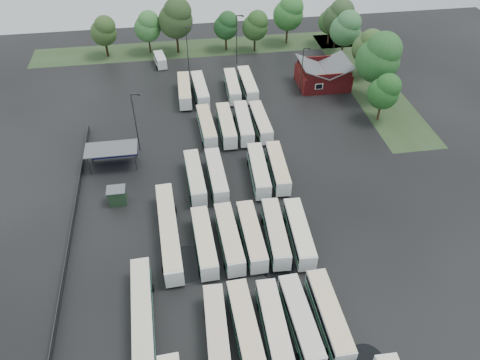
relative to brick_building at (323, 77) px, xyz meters
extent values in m
plane|color=black|center=(-24.00, -42.77, -1.87)|extent=(160.00, 160.00, 0.00)
cube|color=maroon|center=(0.00, 0.03, -0.17)|extent=(10.00, 8.00, 3.40)
cube|color=#4C4F51|center=(-2.50, 0.03, 2.43)|extent=(5.07, 8.60, 2.19)
cube|color=#4C4F51|center=(2.50, 0.03, 2.43)|extent=(5.07, 8.60, 2.19)
cube|color=maroon|center=(0.00, -3.97, 2.03)|extent=(9.00, 0.20, 1.20)
cube|color=silver|center=(-2.00, -4.02, 0.13)|extent=(1.60, 0.12, 1.20)
cylinder|color=#2D2D30|center=(-44.80, -22.77, -0.17)|extent=(0.16, 0.16, 3.40)
cylinder|color=#2D2D30|center=(-37.60, -22.77, -0.17)|extent=(0.16, 0.16, 3.40)
cylinder|color=#2D2D30|center=(-44.80, -19.57, -0.17)|extent=(0.16, 0.16, 3.40)
cylinder|color=#2D2D30|center=(-37.60, -19.57, -0.17)|extent=(0.16, 0.16, 3.40)
cube|color=#4C4F51|center=(-41.20, -21.17, 1.63)|extent=(8.20, 4.20, 0.15)
cube|color=#080B5E|center=(-41.20, -19.27, -0.27)|extent=(7.60, 0.08, 2.60)
cube|color=#19311C|center=(-40.20, -30.17, -0.62)|extent=(2.50, 2.00, 2.50)
cube|color=#4C4F51|center=(-40.20, -30.17, 0.69)|extent=(2.70, 2.20, 0.12)
cube|color=#283E1E|center=(-22.00, 22.03, -1.86)|extent=(80.00, 10.00, 0.01)
cube|color=#283E1E|center=(10.00, 0.03, -1.86)|extent=(10.00, 50.00, 0.01)
cube|color=#2D2D30|center=(-46.20, -34.77, -1.27)|extent=(0.10, 50.00, 1.20)
cube|color=white|center=(-28.32, -54.89, -0.22)|extent=(2.59, 10.90, 2.48)
cube|color=black|center=(-28.32, -54.89, 0.28)|extent=(2.63, 10.47, 0.79)
cube|color=#25754E|center=(-28.32, -54.89, -0.76)|extent=(2.63, 10.69, 0.55)
cube|color=beige|center=(-28.32, -54.89, 1.07)|extent=(2.49, 10.58, 0.11)
cylinder|color=black|center=(-28.32, -51.42, -1.46)|extent=(2.30, 0.87, 0.87)
cube|color=white|center=(-25.14, -54.92, -0.16)|extent=(2.75, 11.31, 2.57)
cube|color=black|center=(-25.14, -54.92, 0.36)|extent=(2.79, 10.86, 0.82)
cube|color=#12653F|center=(-25.14, -54.92, -0.72)|extent=(2.79, 11.09, 0.57)
cube|color=beige|center=(-25.14, -54.92, 1.18)|extent=(2.65, 10.97, 0.11)
cylinder|color=black|center=(-25.14, -51.32, -1.44)|extent=(2.39, 0.90, 0.90)
cube|color=white|center=(-21.99, -55.24, -0.19)|extent=(2.43, 11.07, 2.53)
cube|color=black|center=(-21.99, -55.24, 0.32)|extent=(2.48, 10.63, 0.81)
cube|color=#1F754C|center=(-21.99, -55.24, -0.74)|extent=(2.48, 10.85, 0.56)
cube|color=beige|center=(-21.99, -55.24, 1.12)|extent=(2.34, 10.74, 0.11)
cylinder|color=black|center=(-21.99, -51.70, -1.45)|extent=(2.35, 0.88, 0.88)
cube|color=white|center=(-18.93, -54.97, -0.19)|extent=(2.74, 11.12, 2.53)
cube|color=black|center=(-18.93, -54.97, 0.32)|extent=(2.78, 10.68, 0.81)
cube|color=#106540|center=(-18.93, -54.97, -0.74)|extent=(2.78, 10.90, 0.56)
cube|color=beige|center=(-18.93, -54.97, 1.12)|extent=(2.63, 10.78, 0.11)
cylinder|color=black|center=(-18.93, -58.50, -1.45)|extent=(2.34, 0.88, 0.88)
cylinder|color=black|center=(-18.93, -51.44, -1.45)|extent=(2.34, 0.88, 0.88)
cube|color=white|center=(-15.60, -54.86, -0.16)|extent=(2.45, 11.22, 2.57)
cube|color=black|center=(-15.60, -54.86, 0.35)|extent=(2.50, 10.78, 0.82)
cube|color=#236B4A|center=(-15.60, -54.86, -0.73)|extent=(2.50, 11.00, 0.56)
cube|color=beige|center=(-15.60, -54.86, 1.17)|extent=(2.36, 10.89, 0.11)
cylinder|color=black|center=(-15.60, -58.44, -1.45)|extent=(2.38, 0.90, 0.90)
cylinder|color=black|center=(-15.60, -51.27, -1.45)|extent=(2.38, 0.90, 0.90)
cube|color=white|center=(-28.40, -41.55, -0.19)|extent=(2.69, 11.07, 2.52)
cube|color=black|center=(-28.40, -41.55, 0.31)|extent=(2.73, 10.64, 0.81)
cube|color=#127044|center=(-28.40, -41.55, -0.75)|extent=(2.73, 10.86, 0.55)
cube|color=beige|center=(-28.40, -41.55, 1.11)|extent=(2.58, 10.74, 0.11)
cylinder|color=black|center=(-28.40, -45.07, -1.45)|extent=(2.34, 0.88, 0.88)
cylinder|color=black|center=(-28.40, -38.03, -1.45)|extent=(2.34, 0.88, 0.88)
cube|color=white|center=(-25.10, -41.41, -0.17)|extent=(2.76, 11.25, 2.56)
cube|color=black|center=(-25.10, -41.41, 0.35)|extent=(2.80, 10.81, 0.82)
cube|color=#23714D|center=(-25.10, -41.41, -0.73)|extent=(2.80, 11.03, 0.56)
cube|color=beige|center=(-25.10, -41.41, 1.16)|extent=(2.66, 10.92, 0.11)
cylinder|color=black|center=(-25.10, -44.99, -1.45)|extent=(2.37, 0.89, 0.89)
cylinder|color=black|center=(-25.10, -37.84, -1.45)|extent=(2.37, 0.89, 0.89)
cube|color=white|center=(-22.10, -41.38, -0.19)|extent=(2.47, 11.07, 2.53)
cube|color=black|center=(-22.10, -41.38, 0.32)|extent=(2.52, 10.62, 0.81)
cube|color=#157344|center=(-22.10, -41.38, -0.74)|extent=(2.51, 10.85, 0.56)
cube|color=beige|center=(-22.10, -41.38, 1.12)|extent=(2.37, 10.73, 0.11)
cylinder|color=black|center=(-22.10, -44.91, -1.45)|extent=(2.34, 0.88, 0.88)
cylinder|color=black|center=(-22.10, -37.85, -1.45)|extent=(2.34, 0.88, 0.88)
cube|color=white|center=(-18.85, -41.38, -0.19)|extent=(2.84, 11.13, 2.53)
cube|color=black|center=(-18.85, -41.38, 0.32)|extent=(2.87, 10.69, 0.81)
cube|color=#11643D|center=(-18.85, -41.38, -0.74)|extent=(2.87, 10.91, 0.56)
cube|color=beige|center=(-18.85, -41.38, 1.12)|extent=(2.73, 10.79, 0.11)
cylinder|color=black|center=(-18.85, -44.91, -1.45)|extent=(2.34, 0.88, 0.88)
cylinder|color=black|center=(-18.85, -37.85, -1.45)|extent=(2.34, 0.88, 0.88)
cube|color=white|center=(-15.74, -41.89, -0.18)|extent=(2.81, 11.17, 2.54)
cube|color=black|center=(-15.74, -41.89, 0.33)|extent=(2.85, 10.73, 0.81)
cube|color=#206646|center=(-15.74, -41.89, -0.74)|extent=(2.85, 10.95, 0.56)
cube|color=#F6E8C4|center=(-15.74, -41.89, 1.13)|extent=(2.70, 10.83, 0.11)
cylinder|color=black|center=(-15.74, -45.43, -1.45)|extent=(2.35, 0.89, 0.89)
cylinder|color=black|center=(-15.74, -38.34, -1.45)|extent=(2.35, 0.89, 0.89)
cube|color=white|center=(-28.53, -27.99, -0.21)|extent=(2.73, 11.00, 2.50)
cube|color=black|center=(-28.53, -27.99, 0.29)|extent=(2.76, 10.57, 0.80)
cube|color=#146E47|center=(-28.53, -27.99, -0.76)|extent=(2.76, 10.78, 0.55)
cube|color=beige|center=(-28.53, -27.99, 1.09)|extent=(2.62, 10.67, 0.11)
cylinder|color=black|center=(-28.53, -31.48, -1.46)|extent=(2.32, 0.87, 0.87)
cylinder|color=black|center=(-28.53, -24.50, -1.46)|extent=(2.32, 0.87, 0.87)
cube|color=white|center=(-25.25, -28.11, -0.20)|extent=(2.57, 10.99, 2.51)
cube|color=black|center=(-25.25, -28.11, 0.30)|extent=(2.62, 10.56, 0.80)
cube|color=#217048|center=(-25.25, -28.11, -0.75)|extent=(2.61, 10.78, 0.55)
cube|color=beige|center=(-25.25, -28.11, 1.10)|extent=(2.47, 10.66, 0.11)
cylinder|color=black|center=(-25.25, -31.61, -1.46)|extent=(2.32, 0.87, 0.87)
cylinder|color=black|center=(-25.25, -24.61, -1.46)|extent=(2.32, 0.87, 0.87)
cube|color=white|center=(-18.63, -27.93, -0.17)|extent=(2.83, 11.27, 2.56)
cube|color=black|center=(-18.63, -27.93, 0.35)|extent=(2.87, 10.83, 0.82)
cube|color=#257048|center=(-18.63, -27.93, -0.73)|extent=(2.87, 11.05, 0.56)
cube|color=beige|center=(-18.63, -27.93, 1.16)|extent=(2.73, 10.94, 0.11)
cylinder|color=black|center=(-18.63, -31.50, -1.45)|extent=(2.38, 0.89, 0.89)
cylinder|color=black|center=(-18.63, -24.35, -1.45)|extent=(2.38, 0.89, 0.89)
cube|color=white|center=(-15.54, -27.66, -0.21)|extent=(2.75, 10.98, 2.50)
cube|color=black|center=(-15.54, -27.66, 0.29)|extent=(2.78, 10.55, 0.80)
cube|color=#14623D|center=(-15.54, -27.66, -0.76)|extent=(2.78, 10.76, 0.55)
cube|color=beige|center=(-15.54, -27.66, 1.08)|extent=(2.64, 10.65, 0.11)
cylinder|color=black|center=(-15.54, -31.14, -1.46)|extent=(2.31, 0.87, 0.87)
cylinder|color=black|center=(-15.54, -24.18, -1.46)|extent=(2.31, 0.87, 0.87)
cube|color=white|center=(-25.40, -14.24, -0.20)|extent=(2.75, 11.01, 2.50)
cube|color=black|center=(-25.40, -14.24, 0.30)|extent=(2.79, 10.58, 0.80)
cube|color=#1A6A47|center=(-25.40, -14.24, -0.76)|extent=(2.79, 10.80, 0.55)
cube|color=beige|center=(-25.40, -14.24, 1.09)|extent=(2.65, 10.68, 0.11)
cylinder|color=black|center=(-25.40, -17.73, -1.46)|extent=(2.32, 0.87, 0.87)
cylinder|color=black|center=(-25.40, -10.74, -1.46)|extent=(2.32, 0.87, 0.87)
cube|color=white|center=(-21.93, -14.53, -0.15)|extent=(2.36, 11.27, 2.58)
cube|color=black|center=(-21.93, -14.53, 0.36)|extent=(2.41, 10.81, 0.83)
cube|color=#117244|center=(-21.93, -14.53, -0.72)|extent=(2.40, 11.04, 0.57)
cube|color=beige|center=(-21.93, -14.53, 1.18)|extent=(2.26, 10.93, 0.11)
cylinder|color=black|center=(-21.93, -18.13, -1.44)|extent=(2.39, 0.90, 0.90)
cylinder|color=black|center=(-21.93, -10.93, -1.44)|extent=(2.39, 0.90, 0.90)
cube|color=white|center=(-18.82, -14.38, -0.15)|extent=(2.70, 11.35, 2.59)
cube|color=black|center=(-18.82, -14.38, 0.37)|extent=(2.74, 10.90, 0.83)
cube|color=#1D633F|center=(-18.82, -14.38, -0.72)|extent=(2.74, 11.13, 0.57)
cube|color=silver|center=(-18.82, -14.38, 1.19)|extent=(2.59, 11.01, 0.11)
cylinder|color=black|center=(-18.82, -17.99, -1.44)|extent=(2.40, 0.90, 0.90)
cylinder|color=black|center=(-18.82, -10.76, -1.44)|extent=(2.40, 0.90, 0.90)
cube|color=white|center=(-15.75, -14.35, -0.22)|extent=(2.49, 10.85, 2.47)
cube|color=black|center=(-15.75, -14.35, 0.27)|extent=(2.53, 10.42, 0.79)
cube|color=#226B47|center=(-15.75, -14.35, -0.77)|extent=(2.53, 10.63, 0.54)
cube|color=beige|center=(-15.75, -14.35, 1.06)|extent=(2.39, 10.52, 0.11)
cylinder|color=black|center=(-15.75, -17.81, -1.46)|extent=(2.29, 0.86, 0.86)
cylinder|color=black|center=(-15.75, -10.90, -1.46)|extent=(2.29, 0.86, 0.86)
cube|color=white|center=(-28.44, -0.92, -0.18)|extent=(2.53, 11.10, 2.53)
cube|color=black|center=(-28.44, -0.92, 0.32)|extent=(2.58, 10.66, 0.81)
cube|color=#1C7249|center=(-28.44, -0.92, -0.74)|extent=(2.58, 10.88, 0.56)
cube|color=beige|center=(-28.44, -0.92, 1.13)|extent=(2.44, 10.77, 0.11)
cylinder|color=black|center=(-28.44, -4.45, -1.45)|extent=(2.35, 0.88, 0.88)
cylinder|color=black|center=(-28.44, 2.62, -1.45)|extent=(2.35, 0.88, 0.88)
cube|color=white|center=(-25.36, -0.96, -0.19)|extent=(2.83, 11.14, 2.53)
cube|color=black|center=(-25.36, -0.96, 0.32)|extent=(2.87, 10.70, 0.81)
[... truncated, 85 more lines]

